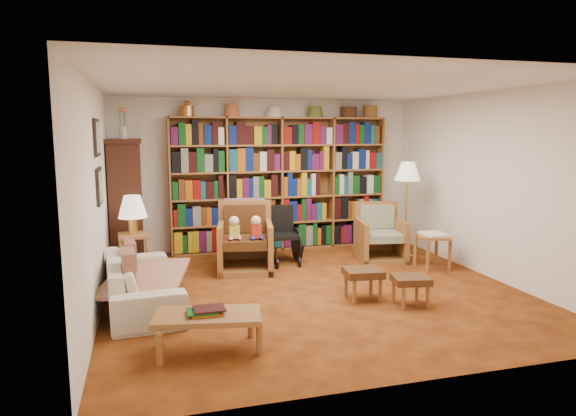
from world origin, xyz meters
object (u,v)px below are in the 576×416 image
object	(u,v)px
sofa	(142,281)
footstool_b	(411,282)
armchair_leather	(244,242)
wheelchair	(282,237)
footstool_a	(363,275)
armchair_sage	(378,238)
coffee_table	(208,318)
side_table_lamp	(134,245)
side_table_papers	(433,241)
floor_lamp	(408,175)

from	to	relation	value
sofa	footstool_b	world-z (taller)	sofa
armchair_leather	wheelchair	distance (m)	0.66
footstool_a	footstool_b	bearing A→B (deg)	-38.32
armchair_sage	coffee_table	bearing A→B (deg)	-137.79
armchair_leather	footstool_b	distance (m)	2.58
sofa	armchair_sage	xyz separation A→B (m)	(3.53, 1.25, 0.05)
side_table_lamp	coffee_table	bearing A→B (deg)	-75.80
side_table_lamp	coffee_table	xyz separation A→B (m)	(0.67, -2.64, -0.14)
armchair_leather	coffee_table	world-z (taller)	armchair_leather
wheelchair	armchair_leather	bearing A→B (deg)	-161.02
wheelchair	footstool_a	world-z (taller)	wheelchair
side_table_papers	coffee_table	xyz separation A→B (m)	(-3.46, -1.95, -0.10)
armchair_sage	footstool_a	world-z (taller)	armchair_sage
side_table_lamp	coffee_table	size ratio (longest dim) A/B	0.59
footstool_a	coffee_table	distance (m)	2.15
armchair_leather	armchair_sage	xyz separation A→B (m)	(2.12, 0.01, -0.07)
armchair_leather	floor_lamp	world-z (taller)	floor_lamp
armchair_leather	coffee_table	size ratio (longest dim) A/B	0.96
armchair_sage	footstool_a	size ratio (longest dim) A/B	1.84
sofa	armchair_leather	distance (m)	1.88
side_table_lamp	armchair_sage	world-z (taller)	armchair_sage
armchair_sage	wheelchair	world-z (taller)	armchair_sage
sofa	footstool_a	xyz separation A→B (m)	(2.50, -0.50, 0.02)
sofa	side_table_lamp	xyz separation A→B (m)	(-0.10, 1.20, 0.16)
side_table_lamp	floor_lamp	world-z (taller)	floor_lamp
side_table_papers	coffee_table	size ratio (longest dim) A/B	0.53
coffee_table	side_table_lamp	bearing A→B (deg)	104.20
sofa	armchair_sage	bearing A→B (deg)	-74.98
side_table_lamp	coffee_table	world-z (taller)	side_table_lamp
armchair_sage	floor_lamp	xyz separation A→B (m)	(0.48, 0.02, 0.96)
side_table_lamp	wheelchair	bearing A→B (deg)	6.62
sofa	coffee_table	xyz separation A→B (m)	(0.57, -1.44, 0.02)
side_table_lamp	footstool_a	distance (m)	3.11
wheelchair	side_table_papers	xyz separation A→B (m)	(2.00, -0.94, 0.02)
side_table_lamp	armchair_sage	distance (m)	3.63
footstool_a	side_table_lamp	bearing A→B (deg)	146.87
armchair_leather	wheelchair	size ratio (longest dim) A/B	1.15
armchair_sage	armchair_leather	bearing A→B (deg)	-179.66
armchair_leather	footstool_a	xyz separation A→B (m)	(1.09, -1.73, -0.10)
coffee_table	armchair_leather	bearing A→B (deg)	72.51
footstool_b	coffee_table	size ratio (longest dim) A/B	0.45
footstool_b	armchair_sage	bearing A→B (deg)	74.22
footstool_a	footstool_b	size ratio (longest dim) A/B	1.02
side_table_papers	footstool_a	size ratio (longest dim) A/B	1.16
floor_lamp	coffee_table	xyz separation A→B (m)	(-3.44, -2.71, -0.99)
sofa	wheelchair	world-z (taller)	wheelchair
sofa	wheelchair	size ratio (longest dim) A/B	2.22
side_table_lamp	footstool_a	world-z (taller)	side_table_lamp
side_table_lamp	footstool_a	xyz separation A→B (m)	(2.60, -1.70, -0.14)
floor_lamp	coffee_table	size ratio (longest dim) A/B	1.46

